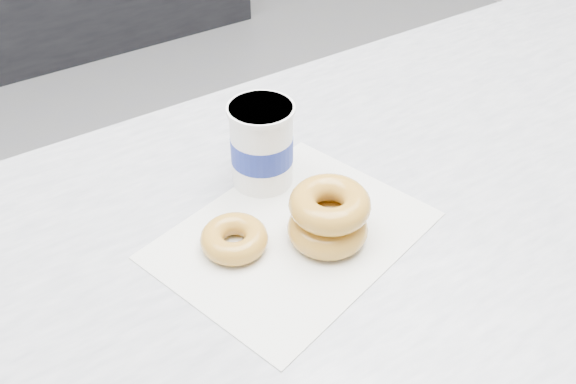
{
  "coord_description": "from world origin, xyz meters",
  "views": [
    {
      "loc": [
        -0.45,
        -1.12,
        1.48
      ],
      "look_at": [
        -0.08,
        -0.56,
        0.94
      ],
      "focal_mm": 40.0,
      "sensor_mm": 36.0,
      "label": 1
    }
  ],
  "objects": [
    {
      "name": "wax_paper",
      "position": [
        -0.1,
        -0.6,
        0.9
      ],
      "size": [
        0.4,
        0.34,
        0.0
      ],
      "primitive_type": "cube",
      "rotation": [
        0.0,
        0.0,
        0.27
      ],
      "color": "silver",
      "rests_on": "counter"
    },
    {
      "name": "coffee_cup",
      "position": [
        -0.07,
        -0.48,
        0.96
      ],
      "size": [
        0.09,
        0.09,
        0.13
      ],
      "rotation": [
        0.0,
        0.0,
        0.07
      ],
      "color": "white",
      "rests_on": "counter"
    },
    {
      "name": "ground",
      "position": [
        0.0,
        0.0,
        0.0
      ],
      "size": [
        5.0,
        5.0,
        0.0
      ],
      "primitive_type": "plane",
      "color": "gray",
      "rests_on": "ground"
    },
    {
      "name": "donut_stack",
      "position": [
        -0.07,
        -0.63,
        0.94
      ],
      "size": [
        0.12,
        0.12,
        0.07
      ],
      "color": "#B68632",
      "rests_on": "wax_paper"
    },
    {
      "name": "donut_single",
      "position": [
        -0.18,
        -0.58,
        0.92
      ],
      "size": [
        0.09,
        0.09,
        0.03
      ],
      "primitive_type": "torus",
      "rotation": [
        0.0,
        0.0,
        -0.05
      ],
      "color": "#B68632",
      "rests_on": "wax_paper"
    }
  ]
}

